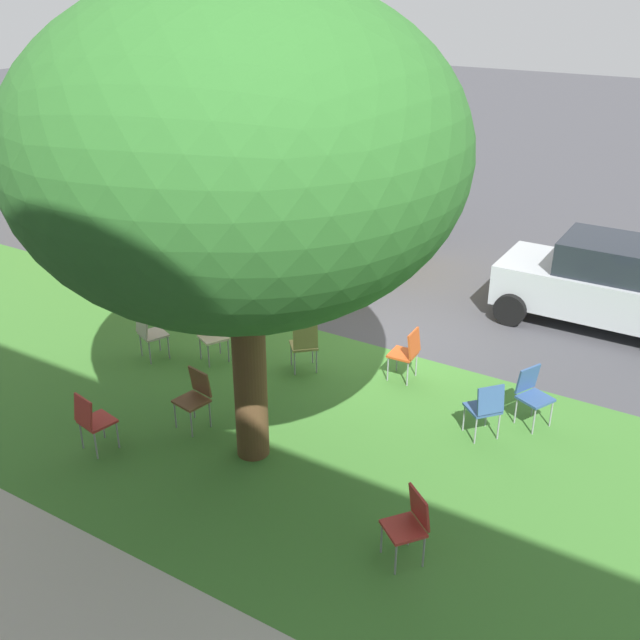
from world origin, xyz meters
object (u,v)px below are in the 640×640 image
at_px(chair_7, 195,394).
at_px(school_bus, 213,161).
at_px(chair_3, 410,521).
at_px(chair_5, 211,331).
at_px(chair_8, 149,331).
at_px(chair_6, 486,406).
at_px(chair_4, 92,418).
at_px(chair_2, 407,351).
at_px(street_tree, 239,153).
at_px(chair_1, 532,392).
at_px(parked_car, 606,283).
at_px(chair_0, 304,343).

distance_m(chair_7, school_bus, 9.07).
bearing_deg(chair_3, chair_5, -27.73).
xyz_separation_m(chair_5, chair_8, (0.90, 0.53, 0.00)).
height_order(chair_6, chair_7, same).
distance_m(chair_3, chair_5, 5.45).
bearing_deg(chair_4, chair_2, -124.93).
distance_m(street_tree, chair_1, 5.38).
xyz_separation_m(chair_8, school_bus, (3.40, -6.03, 1.24)).
bearing_deg(chair_1, street_tree, 42.05).
relative_size(chair_4, parked_car, 0.24).
distance_m(chair_1, school_bus, 10.59).
bearing_deg(chair_1, chair_3, 84.57).
xyz_separation_m(chair_4, parked_car, (-4.98, -7.70, 0.32)).
xyz_separation_m(street_tree, parked_car, (-3.11, -6.61, -3.26)).
bearing_deg(chair_2, chair_6, 150.41).
xyz_separation_m(chair_0, chair_7, (0.47, 2.16, 0.00)).
xyz_separation_m(chair_4, school_bus, (4.60, -8.40, 1.24)).
height_order(chair_4, chair_8, same).
xyz_separation_m(chair_4, chair_7, (-0.78, -1.20, 0.00)).
xyz_separation_m(chair_0, chair_1, (-3.60, -0.42, 0.00)).
distance_m(chair_1, chair_8, 6.21).
bearing_deg(chair_5, chair_0, -163.69).
bearing_deg(chair_2, chair_1, 174.22).
xyz_separation_m(parked_car, school_bus, (9.58, -0.70, 0.92)).
relative_size(chair_1, parked_car, 0.24).
bearing_deg(street_tree, chair_0, -74.80).
xyz_separation_m(chair_7, chair_8, (1.98, -1.17, 0.00)).
xyz_separation_m(chair_0, chair_2, (-1.54, -0.63, 0.00)).
distance_m(chair_2, chair_4, 4.86).
xyz_separation_m(chair_6, chair_8, (5.62, 0.69, 0.00)).
bearing_deg(chair_4, chair_5, -84.03).
xyz_separation_m(chair_1, parked_car, (-0.13, -3.92, 0.32)).
bearing_deg(chair_1, chair_2, -5.78).
relative_size(chair_6, chair_7, 1.00).
distance_m(chair_0, chair_7, 2.21).
bearing_deg(chair_8, chair_4, 116.89).
bearing_deg(street_tree, school_bus, -48.51).
xyz_separation_m(chair_0, chair_8, (2.45, 0.99, 0.00)).
bearing_deg(chair_3, chair_2, -64.32).
bearing_deg(chair_7, chair_4, 57.10).
bearing_deg(chair_6, chair_5, 1.87).
relative_size(chair_5, school_bus, 0.08).
xyz_separation_m(chair_3, parked_car, (-0.46, -7.33, 0.32)).
bearing_deg(chair_5, chair_1, -170.40).
xyz_separation_m(chair_3, chair_5, (4.83, -2.54, 0.00)).
height_order(chair_5, chair_7, same).
xyz_separation_m(street_tree, chair_4, (1.87, 1.09, -3.58)).
bearing_deg(parked_car, chair_3, 86.44).
xyz_separation_m(chair_6, chair_7, (3.64, 1.85, 0.00)).
height_order(chair_1, chair_8, same).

